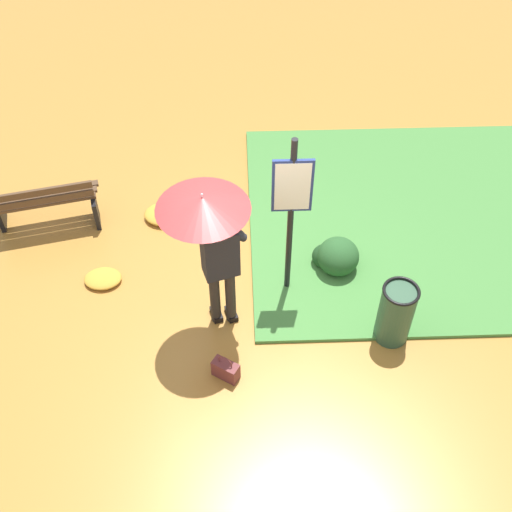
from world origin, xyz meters
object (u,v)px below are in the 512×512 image
object	(u,v)px
info_sign_post	(291,203)
person_with_umbrella	(211,228)
handbag	(226,370)
trash_bin	(396,313)
park_bench	(44,203)

from	to	relation	value
info_sign_post	person_with_umbrella	bearing A→B (deg)	28.06
handbag	trash_bin	bearing A→B (deg)	-165.76
handbag	park_bench	distance (m)	3.46
person_with_umbrella	info_sign_post	bearing A→B (deg)	-151.94
park_bench	trash_bin	xyz separation A→B (m)	(-4.32, 1.99, 0.02)
person_with_umbrella	park_bench	distance (m)	3.07
info_sign_post	park_bench	xyz separation A→B (m)	(3.15, -1.23, -1.04)
person_with_umbrella	handbag	world-z (taller)	person_with_umbrella
person_with_umbrella	info_sign_post	world-z (taller)	info_sign_post
park_bench	handbag	bearing A→B (deg)	133.88
info_sign_post	handbag	distance (m)	1.97
person_with_umbrella	handbag	bearing A→B (deg)	97.35
info_sign_post	handbag	world-z (taller)	info_sign_post
person_with_umbrella	park_bench	size ratio (longest dim) A/B	1.44
park_bench	info_sign_post	bearing A→B (deg)	158.62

